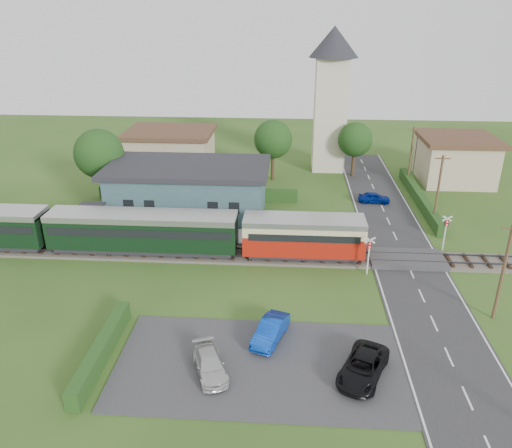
# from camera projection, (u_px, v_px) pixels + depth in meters

# --- Properties ---
(ground) EXTENTS (120.00, 120.00, 0.00)m
(ground) POSITION_uv_depth(u_px,v_px,m) (286.00, 269.00, 40.54)
(ground) COLOR #2D4C19
(railway_track) EXTENTS (76.00, 3.20, 0.49)m
(railway_track) POSITION_uv_depth(u_px,v_px,m) (287.00, 257.00, 42.32)
(railway_track) COLOR #4C443D
(railway_track) RESTS_ON ground
(road) EXTENTS (6.00, 70.00, 0.05)m
(road) POSITION_uv_depth(u_px,v_px,m) (411.00, 273.00, 39.90)
(road) COLOR #28282B
(road) RESTS_ON ground
(car_park) EXTENTS (17.00, 9.00, 0.08)m
(car_park) POSITION_uv_depth(u_px,v_px,m) (259.00, 365.00, 29.64)
(car_park) COLOR #333335
(car_park) RESTS_ON ground
(crossing_deck) EXTENTS (6.20, 3.40, 0.45)m
(crossing_deck) POSITION_uv_depth(u_px,v_px,m) (406.00, 259.00, 41.65)
(crossing_deck) COLOR #333335
(crossing_deck) RESTS_ON ground
(platform) EXTENTS (30.00, 3.00, 0.45)m
(platform) POSITION_uv_depth(u_px,v_px,m) (178.00, 236.00, 45.83)
(platform) COLOR gray
(platform) RESTS_ON ground
(equipment_hut) EXTENTS (2.30, 2.30, 2.55)m
(equipment_hut) POSITION_uv_depth(u_px,v_px,m) (91.00, 219.00, 45.72)
(equipment_hut) COLOR beige
(equipment_hut) RESTS_ON platform
(station_building) EXTENTS (16.00, 9.00, 5.30)m
(station_building) POSITION_uv_depth(u_px,v_px,m) (189.00, 190.00, 50.14)
(station_building) COLOR #3C5F6C
(station_building) RESTS_ON ground
(train) EXTENTS (43.20, 2.90, 3.40)m
(train) POSITION_uv_depth(u_px,v_px,m) (106.00, 229.00, 42.46)
(train) COLOR #232328
(train) RESTS_ON ground
(church_tower) EXTENTS (6.00, 6.00, 17.60)m
(church_tower) POSITION_uv_depth(u_px,v_px,m) (331.00, 89.00, 61.76)
(church_tower) COLOR beige
(church_tower) RESTS_ON ground
(house_west) EXTENTS (10.80, 8.80, 5.50)m
(house_west) POSITION_uv_depth(u_px,v_px,m) (171.00, 151.00, 63.23)
(house_west) COLOR tan
(house_west) RESTS_ON ground
(house_east) EXTENTS (8.80, 8.80, 5.50)m
(house_east) POSITION_uv_depth(u_px,v_px,m) (455.00, 159.00, 60.13)
(house_east) COLOR tan
(house_east) RESTS_ON ground
(hedge_carpark) EXTENTS (0.80, 9.00, 1.20)m
(hedge_carpark) POSITION_uv_depth(u_px,v_px,m) (101.00, 350.00, 30.00)
(hedge_carpark) COLOR #193814
(hedge_carpark) RESTS_ON ground
(hedge_roadside) EXTENTS (0.80, 18.00, 1.20)m
(hedge_roadside) POSITION_uv_depth(u_px,v_px,m) (419.00, 198.00, 54.05)
(hedge_roadside) COLOR #193814
(hedge_roadside) RESTS_ON ground
(hedge_station) EXTENTS (22.00, 0.80, 1.30)m
(hedge_station) POSITION_uv_depth(u_px,v_px,m) (198.00, 194.00, 55.08)
(hedge_station) COLOR #193814
(hedge_station) RESTS_ON ground
(tree_a) EXTENTS (5.20, 5.20, 8.00)m
(tree_a) POSITION_uv_depth(u_px,v_px,m) (99.00, 154.00, 52.44)
(tree_a) COLOR #332316
(tree_a) RESTS_ON ground
(tree_b) EXTENTS (4.60, 4.60, 7.34)m
(tree_b) POSITION_uv_depth(u_px,v_px,m) (273.00, 139.00, 59.70)
(tree_b) COLOR #332316
(tree_b) RESTS_ON ground
(tree_c) EXTENTS (4.20, 4.20, 6.78)m
(tree_c) POSITION_uv_depth(u_px,v_px,m) (355.00, 140.00, 61.05)
(tree_c) COLOR #332316
(tree_c) RESTS_ON ground
(utility_pole_b) EXTENTS (1.40, 0.22, 7.00)m
(utility_pole_b) POSITION_uv_depth(u_px,v_px,m) (503.00, 271.00, 32.72)
(utility_pole_b) COLOR #473321
(utility_pole_b) RESTS_ON ground
(utility_pole_c) EXTENTS (1.40, 0.22, 7.00)m
(utility_pole_c) POSITION_uv_depth(u_px,v_px,m) (438.00, 190.00, 47.35)
(utility_pole_c) COLOR #473321
(utility_pole_c) RESTS_ON ground
(utility_pole_d) EXTENTS (1.40, 0.22, 7.00)m
(utility_pole_d) POSITION_uv_depth(u_px,v_px,m) (411.00, 155.00, 58.33)
(utility_pole_d) COLOR #473321
(utility_pole_d) RESTS_ON ground
(crossing_signal_near) EXTENTS (0.84, 0.28, 3.28)m
(crossing_signal_near) POSITION_uv_depth(u_px,v_px,m) (369.00, 250.00, 38.91)
(crossing_signal_near) COLOR silver
(crossing_signal_near) RESTS_ON ground
(crossing_signal_far) EXTENTS (0.84, 0.28, 3.28)m
(crossing_signal_far) POSITION_uv_depth(u_px,v_px,m) (446.00, 228.00, 42.85)
(crossing_signal_far) COLOR silver
(crossing_signal_far) RESTS_ON ground
(streetlamp_west) EXTENTS (0.30, 0.30, 5.15)m
(streetlamp_west) POSITION_uv_depth(u_px,v_px,m) (103.00, 159.00, 58.99)
(streetlamp_west) COLOR #3F3F47
(streetlamp_west) RESTS_ON ground
(streetlamp_east) EXTENTS (0.30, 0.30, 5.15)m
(streetlamp_east) POSITION_uv_depth(u_px,v_px,m) (416.00, 149.00, 63.03)
(streetlamp_east) COLOR #3F3F47
(streetlamp_east) RESTS_ON ground
(car_on_road) EXTENTS (3.46, 1.58, 1.15)m
(car_on_road) POSITION_uv_depth(u_px,v_px,m) (374.00, 198.00, 53.99)
(car_on_road) COLOR navy
(car_on_road) RESTS_ON road
(car_park_blue) EXTENTS (2.54, 4.16, 1.30)m
(car_park_blue) POSITION_uv_depth(u_px,v_px,m) (271.00, 330.00, 31.61)
(car_park_blue) COLOR #0834A4
(car_park_blue) RESTS_ON car_park
(car_park_silver) EXTENTS (2.86, 4.19, 1.13)m
(car_park_silver) POSITION_uv_depth(u_px,v_px,m) (210.00, 364.00, 28.75)
(car_park_silver) COLOR #BABABA
(car_park_silver) RESTS_ON car_park
(car_park_dark) EXTENTS (3.79, 5.07, 1.28)m
(car_park_dark) POSITION_uv_depth(u_px,v_px,m) (363.00, 367.00, 28.43)
(car_park_dark) COLOR black
(car_park_dark) RESTS_ON car_park
(pedestrian_near) EXTENTS (0.75, 0.60, 1.77)m
(pedestrian_near) POSITION_uv_depth(u_px,v_px,m) (272.00, 230.00, 44.30)
(pedestrian_near) COLOR gray
(pedestrian_near) RESTS_ON platform
(pedestrian_far) EXTENTS (0.88, 1.04, 1.87)m
(pedestrian_far) POSITION_uv_depth(u_px,v_px,m) (110.00, 221.00, 46.13)
(pedestrian_far) COLOR gray
(pedestrian_far) RESTS_ON platform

